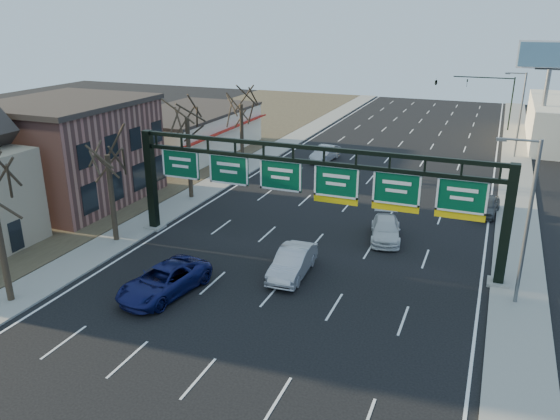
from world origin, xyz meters
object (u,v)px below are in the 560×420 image
at_px(car_silver_sedan, 293,262).
at_px(car_white_wagon, 386,230).
at_px(car_blue_suv, 164,281).
at_px(sign_gantry, 310,186).

height_order(car_silver_sedan, car_white_wagon, car_silver_sedan).
distance_m(car_blue_suv, car_silver_sedan, 7.53).
bearing_deg(car_silver_sedan, car_white_wagon, 59.61).
bearing_deg(car_white_wagon, car_blue_suv, -140.08).
xyz_separation_m(sign_gantry, car_white_wagon, (4.10, 4.28, -3.93)).
distance_m(car_silver_sedan, car_white_wagon, 8.57).
bearing_deg(car_silver_sedan, sign_gantry, 89.15).
xyz_separation_m(car_silver_sedan, car_white_wagon, (4.00, 7.58, -0.13)).
height_order(car_blue_suv, car_white_wagon, car_blue_suv).
bearing_deg(sign_gantry, car_white_wagon, 46.22).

